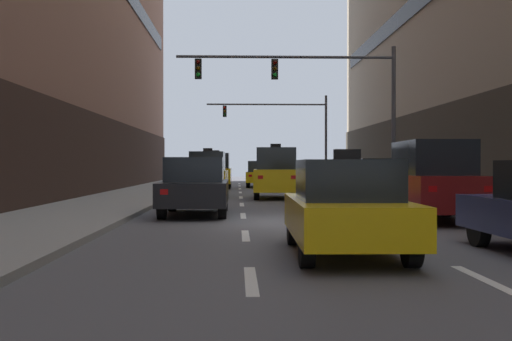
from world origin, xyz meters
name	(u,v)px	position (x,y,z in m)	size (l,w,h in m)	color
ground_plane	(302,222)	(0.00, 0.00, 0.00)	(120.00, 120.00, 0.00)	#515156
sidewalk_left	(52,220)	(-6.48, 0.00, 0.07)	(3.82, 80.00, 0.14)	gray
lane_stripe_l1_s2	(251,280)	(-1.52, -8.00, 0.00)	(0.16, 2.00, 0.01)	silver
lane_stripe_l1_s3	(246,235)	(-1.52, -3.00, 0.00)	(0.16, 2.00, 0.01)	silver
lane_stripe_l1_s4	(243,216)	(-1.52, 2.00, 0.00)	(0.16, 2.00, 0.01)	silver
lane_stripe_l1_s5	(242,205)	(-1.52, 7.00, 0.00)	(0.16, 2.00, 0.01)	silver
lane_stripe_l1_s6	(241,197)	(-1.52, 12.00, 0.00)	(0.16, 2.00, 0.01)	silver
lane_stripe_l1_s7	(240,192)	(-1.52, 17.00, 0.00)	(0.16, 2.00, 0.01)	silver
lane_stripe_l1_s8	(240,189)	(-1.52, 22.00, 0.00)	(0.16, 2.00, 0.01)	silver
lane_stripe_l1_s9	(240,186)	(-1.52, 27.00, 0.00)	(0.16, 2.00, 0.01)	silver
lane_stripe_l1_s10	(239,184)	(-1.52, 32.00, 0.00)	(0.16, 2.00, 0.01)	silver
lane_stripe_l2_s2	(483,279)	(1.52, -8.00, 0.00)	(0.16, 2.00, 0.01)	silver
lane_stripe_l2_s3	(389,235)	(1.52, -3.00, 0.00)	(0.16, 2.00, 0.01)	silver
lane_stripe_l2_s4	(347,215)	(1.52, 2.00, 0.00)	(0.16, 2.00, 0.01)	silver
lane_stripe_l2_s5	(323,204)	(1.52, 7.00, 0.00)	(0.16, 2.00, 0.01)	silver
lane_stripe_l2_s6	(308,197)	(1.52, 12.00, 0.00)	(0.16, 2.00, 0.01)	silver
lane_stripe_l2_s7	(297,192)	(1.52, 17.00, 0.00)	(0.16, 2.00, 0.01)	silver
lane_stripe_l2_s8	(289,189)	(1.52, 22.00, 0.00)	(0.16, 2.00, 0.01)	silver
lane_stripe_l2_s9	(283,186)	(1.52, 27.00, 0.00)	(0.16, 2.00, 0.01)	silver
lane_stripe_l2_s10	(278,184)	(1.52, 32.00, 0.00)	(0.16, 2.00, 0.01)	silver
taxi_driving_0	(208,174)	(-3.12, 13.79, 1.05)	(1.91, 4.40, 2.29)	black
taxi_driving_1	(216,171)	(-3.03, 22.41, 1.10)	(1.93, 4.56, 2.39)	black
taxi_driving_2	(346,208)	(0.10, -5.84, 0.78)	(1.83, 4.24, 1.75)	black
car_driving_3	(195,187)	(-2.94, 2.28, 0.84)	(1.93, 4.57, 1.71)	black
taxi_driving_4	(261,174)	(-0.11, 24.76, 0.86)	(2.10, 4.69, 1.92)	black
taxi_driving_5	(276,173)	(0.02, 11.32, 1.11)	(2.11, 4.69, 2.43)	black
car_parked_1	(432,181)	(3.52, 0.28, 1.06)	(1.95, 4.45, 2.13)	black
car_parked_2	(379,182)	(3.52, 6.47, 0.84)	(1.91, 4.58, 1.72)	black
car_parked_3	(354,179)	(3.52, 11.22, 0.86)	(2.04, 4.69, 1.75)	black
traffic_signal_0	(318,88)	(1.72, 9.99, 4.73)	(9.32, 0.35, 6.39)	#4C4C51
traffic_signal_1	(290,123)	(2.26, 29.85, 4.57)	(9.02, 0.35, 6.54)	#4C4C51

